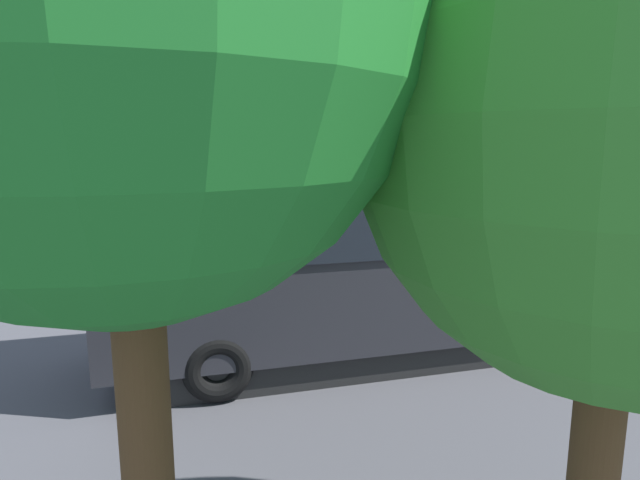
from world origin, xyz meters
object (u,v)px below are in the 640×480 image
at_px(parked_motorcycle_silver, 317,292).
at_px(stunt_motorcycle, 230,232).
at_px(traffic_cone, 283,247).
at_px(tour_bus, 431,254).
at_px(spectator_centre, 347,252).
at_px(spectator_left, 393,254).
at_px(spectator_right, 316,261).
at_px(spectator_far_left, 427,254).
at_px(tree_right, 634,79).

distance_m(parked_motorcycle_silver, stunt_motorcycle, 5.12).
height_order(parked_motorcycle_silver, traffic_cone, parked_motorcycle_silver).
relative_size(tour_bus, spectator_centre, 5.95).
bearing_deg(tour_bus, traffic_cone, -80.95).
bearing_deg(traffic_cone, spectator_left, 107.52).
xyz_separation_m(tour_bus, spectator_right, (1.38, -2.80, -0.66)).
xyz_separation_m(spectator_left, stunt_motorcycle, (3.29, -4.31, -0.07)).
bearing_deg(stunt_motorcycle, traffic_cone, -152.19).
relative_size(spectator_far_left, parked_motorcycle_silver, 0.81).
xyz_separation_m(spectator_far_left, spectator_left, (0.93, 0.24, 0.09)).
distance_m(spectator_right, tree_right, 8.95).
xyz_separation_m(spectator_far_left, stunt_motorcycle, (4.22, -4.07, 0.01)).
distance_m(spectator_left, traffic_cone, 5.49).
bearing_deg(tour_bus, spectator_right, -63.80).
relative_size(tour_bus, traffic_cone, 17.17).
xyz_separation_m(spectator_left, spectator_right, (1.75, -0.06, -0.08)).
relative_size(spectator_left, parked_motorcycle_silver, 0.86).
bearing_deg(spectator_left, traffic_cone, -72.48).
bearing_deg(stunt_motorcycle, spectator_right, 109.91).
bearing_deg(spectator_centre, spectator_far_left, 176.68).
xyz_separation_m(spectator_centre, stunt_motorcycle, (2.32, -3.96, -0.10)).
xyz_separation_m(spectator_far_left, parked_motorcycle_silver, (2.81, 0.83, -0.50)).
distance_m(spectator_far_left, spectator_right, 2.68).
distance_m(tour_bus, spectator_left, 2.82).
distance_m(tour_bus, spectator_right, 3.18).
xyz_separation_m(spectator_left, traffic_cone, (1.64, -5.19, -0.76)).
xyz_separation_m(tour_bus, spectator_far_left, (-1.30, -2.98, -0.67)).
distance_m(spectator_far_left, spectator_left, 0.96).
distance_m(spectator_far_left, tree_right, 9.53).
bearing_deg(spectator_left, tour_bus, 82.20).
bearing_deg(spectator_centre, spectator_right, 20.71).
bearing_deg(traffic_cone, tree_right, 89.20).
xyz_separation_m(spectator_left, spectator_centre, (0.97, -0.35, 0.03)).
relative_size(tour_bus, parked_motorcycle_silver, 5.27).
xyz_separation_m(spectator_far_left, tree_right, (2.75, 8.64, 2.94)).
xyz_separation_m(tour_bus, traffic_cone, (1.26, -7.92, -1.34)).
height_order(spectator_far_left, spectator_right, spectator_right).
distance_m(spectator_right, traffic_cone, 5.18).
bearing_deg(spectator_centre, stunt_motorcycle, -59.61).
distance_m(stunt_motorcycle, tree_right, 13.12).
height_order(tour_bus, spectator_left, tour_bus).
distance_m(spectator_centre, tree_right, 9.23).
xyz_separation_m(spectator_centre, tree_right, (0.86, 8.75, 2.83)).
bearing_deg(spectator_far_left, spectator_centre, -3.32).
bearing_deg(spectator_right, spectator_centre, -159.29).
bearing_deg(parked_motorcycle_silver, tour_bus, 125.01).
bearing_deg(traffic_cone, spectator_centre, 97.87).
xyz_separation_m(spectator_far_left, traffic_cone, (2.56, -4.94, -0.67)).
relative_size(spectator_centre, spectator_right, 1.09).
bearing_deg(tree_right, spectator_centre, -95.60).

